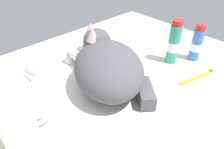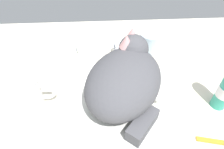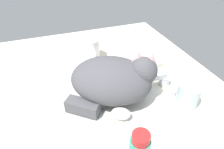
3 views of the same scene
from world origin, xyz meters
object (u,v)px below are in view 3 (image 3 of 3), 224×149
at_px(rinse_cup, 188,95).
at_px(soap_bar, 153,62).
at_px(cat, 114,79).
at_px(faucet, 161,80).
at_px(coffee_mug, 91,49).

distance_m(rinse_cup, soap_bar, 0.22).
xyz_separation_m(cat, soap_bar, (-0.11, 0.21, -0.05)).
relative_size(faucet, soap_bar, 2.01).
height_order(faucet, rinse_cup, rinse_cup).
xyz_separation_m(faucet, rinse_cup, (0.11, 0.02, 0.01)).
bearing_deg(rinse_cup, cat, -117.26).
distance_m(faucet, cat, 0.19).
bearing_deg(soap_bar, faucet, -14.71).
bearing_deg(soap_bar, cat, -61.10).
xyz_separation_m(cat, rinse_cup, (0.10, 0.20, -0.04)).
xyz_separation_m(faucet, soap_bar, (-0.11, 0.03, 0.00)).
distance_m(cat, coffee_mug, 0.27).
relative_size(faucet, cat, 0.45).
height_order(faucet, soap_bar, faucet).
height_order(faucet, coffee_mug, coffee_mug).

